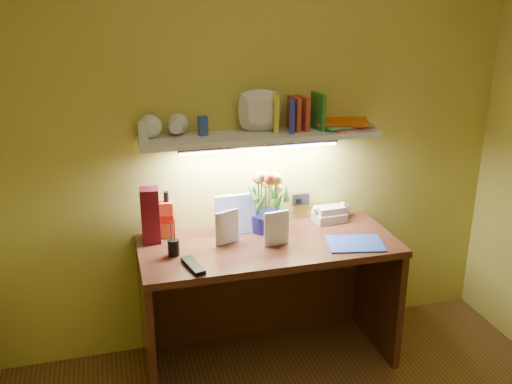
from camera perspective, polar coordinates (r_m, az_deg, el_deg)
The scene contains 13 objects.
desk at distance 3.28m, azimuth 1.27°, elevation -11.02°, with size 1.40×0.60×0.75m, color #3E1B11.
flower_bouquet at distance 3.21m, azimuth 1.15°, elevation -0.84°, with size 0.22×0.22×0.35m, color #100E3B, non-canonical shape.
telephone at distance 3.39m, azimuth 7.35°, elevation -2.04°, with size 0.18×0.13×0.11m, color beige, non-canonical shape.
desk_clock at distance 3.48m, azimuth 8.73°, elevation -1.84°, with size 0.07×0.04×0.07m, color silver.
whisky_bottle at distance 3.17m, azimuth -8.88°, elevation -2.23°, with size 0.07×0.07×0.26m, color #B4501D, non-canonical shape.
whisky_box at distance 3.11m, azimuth -10.50°, elevation -2.32°, with size 0.10×0.10×0.30m, color #5D0D1B.
pen_cup at distance 2.97m, azimuth -8.27°, elevation -4.97°, with size 0.06×0.06×0.15m, color black.
art_card at distance 3.19m, azimuth -2.08°, elevation -2.24°, with size 0.22×0.04×0.22m, color white, non-canonical shape.
tv_remote at distance 2.86m, azimuth -6.32°, elevation -7.32°, with size 0.05×0.20×0.02m, color black.
blue_folder at distance 3.13m, azimuth 9.87°, elevation -5.10°, with size 0.30×0.22×0.01m, color #2C48A9.
desk_book_a at distance 3.02m, azimuth -4.06°, elevation -3.85°, with size 0.14×0.02×0.19m, color beige.
desk_book_b at distance 3.01m, azimuth 0.86°, elevation -3.86°, with size 0.14×0.01×0.19m, color white.
wall_shelf at distance 3.08m, azimuth 0.43°, elevation 6.26°, with size 1.31×0.30×0.24m.
Camera 1 is at (-0.80, -1.50, 2.06)m, focal length 40.00 mm.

